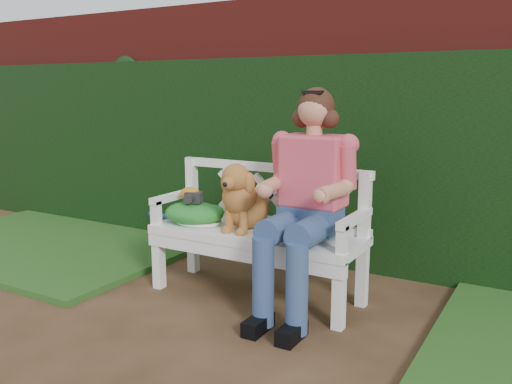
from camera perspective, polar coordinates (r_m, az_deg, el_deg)
The scene contains 11 objects.
ground at distance 3.28m, azimuth -4.73°, elevation -15.30°, with size 60.00×60.00×0.00m, color #362414.
brick_wall at distance 4.64m, azimuth 8.60°, elevation 6.47°, with size 10.00×0.30×2.20m, color maroon.
ivy_hedge at distance 4.47m, azimuth 7.47°, elevation 3.10°, with size 10.00×0.18×1.70m, color #133610.
grass_left at distance 5.45m, azimuth -20.35°, elevation -4.95°, with size 2.60×2.00×0.05m, color #1D5017.
garden_bench at distance 3.81m, azimuth 0.00°, elevation -7.55°, with size 1.58×0.60×0.48m, color white, non-canonical shape.
seated_woman at distance 3.49m, azimuth 5.68°, elevation -1.07°, with size 0.61×0.82×1.45m, color #F94B63, non-canonical shape.
dog at distance 3.72m, azimuth -1.17°, elevation -0.36°, with size 0.32×0.43×0.48m, color brown, non-canonical shape.
tennis_racket at distance 3.98m, azimuth -6.43°, elevation -3.00°, with size 0.67×0.28×0.03m, color white, non-canonical shape.
green_bag at distance 3.95m, azimuth -6.56°, elevation -2.17°, with size 0.46×0.35×0.16m, color #1A7C2D, non-canonical shape.
camera_item at distance 3.91m, azimuth -6.55°, elevation -0.56°, with size 0.12×0.09×0.08m, color #242424.
baseball_glove at distance 3.97m, azimuth -6.93°, elevation -0.21°, with size 0.16×0.12×0.10m, color orange.
Camera 1 is at (1.69, -2.41, 1.44)m, focal length 38.00 mm.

